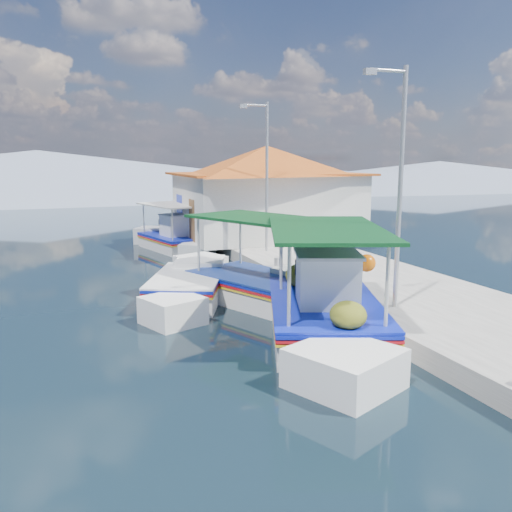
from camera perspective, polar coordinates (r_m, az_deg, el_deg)
name	(u,v)px	position (r m, az deg, el deg)	size (l,w,h in m)	color
ground	(257,378)	(10.89, 0.07, -12.88)	(160.00, 160.00, 0.00)	black
quay	(357,280)	(18.48, 10.67, -2.49)	(5.00, 44.00, 0.50)	#AEAAA3
bollards	(311,277)	(16.75, 5.89, -2.28)	(0.20, 17.20, 0.30)	#A5A8AD
main_caique	(322,311)	(13.48, 7.00, -5.79)	(4.66, 8.40, 2.96)	white
caique_green_canopy	(259,288)	(16.31, 0.29, -3.37)	(4.28, 7.02, 2.88)	white
caique_blue_hull	(187,289)	(16.65, -7.36, -3.54)	(3.72, 6.22, 1.21)	white
caique_far	(173,240)	(25.94, -8.81, 1.68)	(3.10, 6.64, 2.40)	white
harbor_building	(267,190)	(26.28, 1.14, 7.02)	(10.49, 10.49, 4.40)	white
lamp_post_near	(398,176)	(13.93, 14.82, 8.18)	(1.21, 0.14, 6.00)	#A5A8AD
lamp_post_far	(265,169)	(21.90, 0.93, 9.18)	(1.21, 0.14, 6.00)	#A5A8AD
mountain_ridge	(142,177)	(66.17, -12.00, 8.16)	(171.40, 96.00, 5.50)	slate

